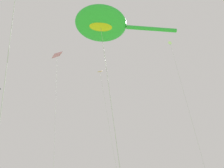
{
  "coord_description": "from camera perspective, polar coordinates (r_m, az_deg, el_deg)",
  "views": [
    {
      "loc": [
        -5.21,
        0.26,
        1.46
      ],
      "look_at": [
        -1.34,
        8.74,
        9.96
      ],
      "focal_mm": 29.91,
      "sensor_mm": 36.0,
      "label": 1
    }
  ],
  "objects": [
    {
      "name": "big_show_kite",
      "position": [
        16.25,
        -2.92,
        17.69
      ],
      "size": [
        8.63,
        4.64,
        16.0
      ],
      "rotation": [
        0.0,
        0.0,
        2.79
      ],
      "color": "green",
      "rests_on": "ground"
    },
    {
      "name": "small_kite_bird_shape",
      "position": [
        29.1,
        17.73,
        10.35
      ],
      "size": [
        0.8,
        1.44,
        25.1
      ],
      "rotation": [
        0.0,
        0.0,
        -2.96
      ],
      "color": "white",
      "rests_on": "ground"
    },
    {
      "name": "small_kite_triangle_green",
      "position": [
        23.56,
        -16.47,
        7.36
      ],
      "size": [
        3.4,
        3.78,
        20.22
      ],
      "rotation": [
        0.0,
        0.0,
        3.04
      ],
      "color": "pink",
      "rests_on": "ground"
    },
    {
      "name": "small_kite_stunt_black",
      "position": [
        23.35,
        -2.88,
        -1.03
      ],
      "size": [
        4.73,
        1.81,
        19.56
      ],
      "rotation": [
        0.0,
        0.0,
        -2.22
      ],
      "color": "orange",
      "rests_on": "ground"
    }
  ]
}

